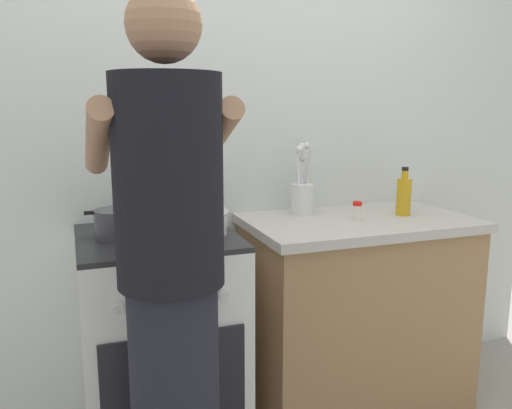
{
  "coord_description": "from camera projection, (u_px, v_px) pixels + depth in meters",
  "views": [
    {
      "loc": [
        -0.65,
        -1.82,
        1.39
      ],
      "look_at": [
        0.05,
        0.12,
        1.0
      ],
      "focal_mm": 36.48,
      "sensor_mm": 36.0,
      "label": 1
    }
  ],
  "objects": [
    {
      "name": "oil_bottle",
      "position": [
        404.0,
        195.0,
        2.37
      ],
      "size": [
        0.07,
        0.07,
        0.22
      ],
      "color": "gold",
      "rests_on": "countertop"
    },
    {
      "name": "person",
      "position": [
        172.0,
        296.0,
        1.48
      ],
      "size": [
        0.41,
        0.5,
        1.7
      ],
      "color": "black",
      "rests_on": "ground"
    },
    {
      "name": "countertop",
      "position": [
        356.0,
        313.0,
        2.4
      ],
      "size": [
        1.0,
        0.6,
        0.9
      ],
      "color": "#99724C",
      "rests_on": "ground"
    },
    {
      "name": "utensil_crock",
      "position": [
        302.0,
        194.0,
        2.38
      ],
      "size": [
        0.1,
        0.1,
        0.33
      ],
      "color": "silver",
      "rests_on": "countertop"
    },
    {
      "name": "back_wall",
      "position": [
        259.0,
        136.0,
        2.46
      ],
      "size": [
        3.2,
        0.1,
        2.5
      ],
      "color": "silver",
      "rests_on": "ground"
    },
    {
      "name": "pot",
      "position": [
        119.0,
        224.0,
        1.96
      ],
      "size": [
        0.24,
        0.18,
        0.11
      ],
      "color": "#38383D",
      "rests_on": "stove_range"
    },
    {
      "name": "mixing_bowl",
      "position": [
        193.0,
        221.0,
        2.03
      ],
      "size": [
        0.28,
        0.28,
        0.09
      ],
      "color": "#B7B7BC",
      "rests_on": "stove_range"
    },
    {
      "name": "spice_bottle",
      "position": [
        357.0,
        211.0,
        2.28
      ],
      "size": [
        0.04,
        0.04,
        0.08
      ],
      "color": "silver",
      "rests_on": "countertop"
    },
    {
      "name": "stove_range",
      "position": [
        161.0,
        343.0,
        2.1
      ],
      "size": [
        0.6,
        0.62,
        0.9
      ],
      "color": "white",
      "rests_on": "ground"
    }
  ]
}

